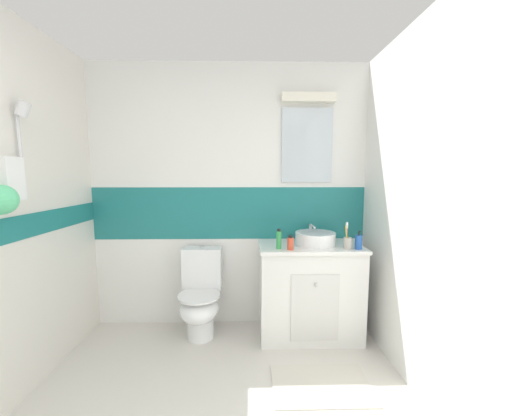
{
  "coord_description": "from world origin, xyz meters",
  "views": [
    {
      "loc": [
        0.19,
        -0.4,
        1.48
      ],
      "look_at": [
        0.24,
        1.92,
        1.21
      ],
      "focal_mm": 20.55,
      "sensor_mm": 36.0,
      "label": 1
    }
  ],
  "objects": [
    {
      "name": "wall_back_tiled",
      "position": [
        0.01,
        2.45,
        1.26
      ],
      "size": [
        3.2,
        0.2,
        2.5
      ],
      "color": "white",
      "rests_on": "ground_plane"
    },
    {
      "name": "bath_mat",
      "position": [
        0.69,
        1.49,
        0.01
      ],
      "size": [
        0.69,
        0.43,
        0.01
      ],
      "primitive_type": "cube",
      "color": "beige",
      "rests_on": "ground_plane"
    },
    {
      "name": "deodorant_spray_can",
      "position": [
        0.44,
        2.0,
        0.93
      ],
      "size": [
        0.04,
        0.04,
        0.17
      ],
      "color": "green",
      "rests_on": "vanity_cabinet"
    },
    {
      "name": "toilet",
      "position": [
        -0.26,
        2.16,
        0.37
      ],
      "size": [
        0.37,
        0.5,
        0.81
      ],
      "color": "white",
      "rests_on": "ground_plane"
    },
    {
      "name": "lotion_bottle_short",
      "position": [
        0.53,
        1.97,
        0.91
      ],
      "size": [
        0.05,
        0.05,
        0.12
      ],
      "color": "#D84C33",
      "rests_on": "vanity_cabinet"
    },
    {
      "name": "wall_right_plain",
      "position": [
        1.35,
        1.2,
        1.25
      ],
      "size": [
        0.1,
        3.48,
        2.5
      ],
      "primitive_type": "cube",
      "color": "white",
      "rests_on": "ground_plane"
    },
    {
      "name": "sink_basin",
      "position": [
        0.77,
        2.14,
        0.91
      ],
      "size": [
        0.35,
        0.4,
        0.16
      ],
      "color": "white",
      "rests_on": "vanity_cabinet"
    },
    {
      "name": "toothbrush_cup",
      "position": [
        1.01,
        1.98,
        0.91
      ],
      "size": [
        0.07,
        0.07,
        0.23
      ],
      "color": "#B2ADA3",
      "rests_on": "vanity_cabinet"
    },
    {
      "name": "vanity_cabinet",
      "position": [
        0.73,
        2.15,
        0.43
      ],
      "size": [
        0.91,
        0.52,
        0.85
      ],
      "color": "silver",
      "rests_on": "ground_plane"
    },
    {
      "name": "soap_dispenser",
      "position": [
        1.1,
        1.98,
        0.91
      ],
      "size": [
        0.06,
        0.06,
        0.16
      ],
      "color": "#2659B2",
      "rests_on": "vanity_cabinet"
    }
  ]
}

